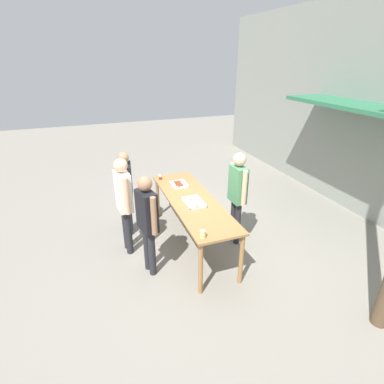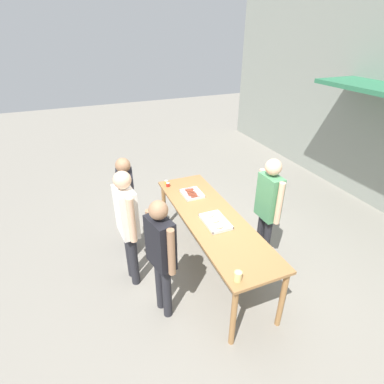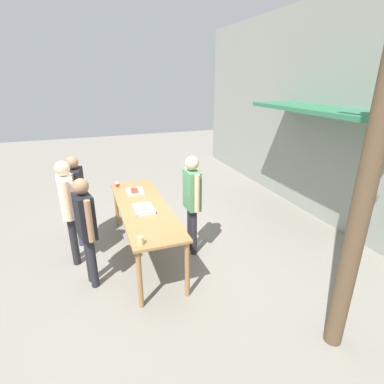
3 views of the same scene
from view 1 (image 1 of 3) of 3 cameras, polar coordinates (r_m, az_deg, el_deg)
ground_plane at (r=5.86m, az=0.00°, el=-9.67°), size 24.00×24.00×0.00m
building_facade_back at (r=7.32m, az=31.59°, el=12.89°), size 12.00×1.11×4.50m
serving_table at (r=5.44m, az=0.00°, el=-2.38°), size 2.71×0.80×0.93m
food_tray_sausages at (r=6.00m, az=-2.51°, el=1.45°), size 0.36×0.31×0.04m
food_tray_buns at (r=5.25m, az=0.36°, el=-2.04°), size 0.48×0.31×0.06m
condiment_jar_mustard at (r=6.38m, az=-6.22°, el=2.98°), size 0.06×0.06×0.07m
condiment_jar_ketchup at (r=6.30m, az=-6.06°, el=2.69°), size 0.06×0.06×0.07m
beer_cup at (r=4.29m, az=2.07°, el=-8.01°), size 0.09×0.09×0.12m
person_server_behind_table at (r=5.47m, az=8.66°, el=0.39°), size 0.54×0.23×1.78m
person_customer_holding_hotdog at (r=5.88m, az=-12.50°, el=0.98°), size 0.64×0.31×1.69m
person_customer_with_cup at (r=4.68m, az=-8.52°, el=-4.83°), size 0.54×0.30×1.70m
person_customer_waiting_in_line at (r=5.27m, az=-12.84°, el=-1.12°), size 0.59×0.26×1.78m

